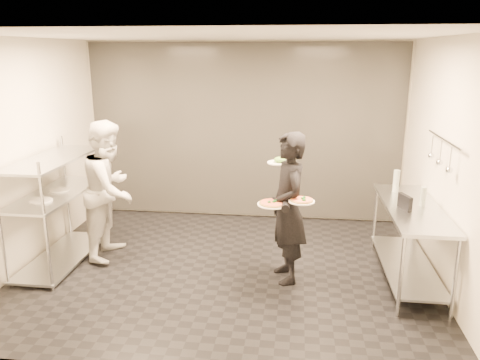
# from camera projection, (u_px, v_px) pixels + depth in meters

# --- Properties ---
(room_shell) EXTENTS (5.00, 4.00, 2.80)m
(room_shell) POSITION_uv_depth(u_px,v_px,m) (237.00, 141.00, 6.61)
(room_shell) COLOR black
(room_shell) RESTS_ON ground
(pass_rack) EXTENTS (0.60, 1.60, 1.50)m
(pass_rack) POSITION_uv_depth(u_px,v_px,m) (57.00, 204.00, 5.91)
(pass_rack) COLOR #B8BBBF
(pass_rack) RESTS_ON ground
(prep_counter) EXTENTS (0.60, 1.80, 0.92)m
(prep_counter) POSITION_uv_depth(u_px,v_px,m) (410.00, 230.00, 5.43)
(prep_counter) COLOR #B8BBBF
(prep_counter) RESTS_ON ground
(utensil_rail) EXTENTS (0.07, 1.20, 0.31)m
(utensil_rail) POSITION_uv_depth(u_px,v_px,m) (441.00, 153.00, 5.16)
(utensil_rail) COLOR #B8BBBF
(utensil_rail) RESTS_ON room_shell
(waiter) EXTENTS (0.60, 0.74, 1.77)m
(waiter) POSITION_uv_depth(u_px,v_px,m) (288.00, 208.00, 5.38)
(waiter) COLOR black
(waiter) RESTS_ON ground
(chef) EXTENTS (0.70, 0.89, 1.80)m
(chef) POSITION_uv_depth(u_px,v_px,m) (110.00, 189.00, 6.06)
(chef) COLOR silver
(chef) RESTS_ON ground
(pizza_plate_near) EXTENTS (0.35, 0.35, 0.05)m
(pizza_plate_near) POSITION_uv_depth(u_px,v_px,m) (273.00, 203.00, 5.18)
(pizza_plate_near) COLOR white
(pizza_plate_near) RESTS_ON waiter
(pizza_plate_far) EXTENTS (0.29, 0.29, 0.05)m
(pizza_plate_far) POSITION_uv_depth(u_px,v_px,m) (302.00, 200.00, 5.07)
(pizza_plate_far) COLOR white
(pizza_plate_far) RESTS_ON waiter
(salad_plate) EXTENTS (0.29, 0.29, 0.07)m
(salad_plate) POSITION_uv_depth(u_px,v_px,m) (280.00, 161.00, 5.54)
(salad_plate) COLOR white
(salad_plate) RESTS_ON waiter
(pos_monitor) EXTENTS (0.12, 0.23, 0.17)m
(pos_monitor) POSITION_uv_depth(u_px,v_px,m) (405.00, 202.00, 5.22)
(pos_monitor) COLOR black
(pos_monitor) RESTS_ON prep_counter
(bottle_green) EXTENTS (0.08, 0.08, 0.28)m
(bottle_green) POSITION_uv_depth(u_px,v_px,m) (396.00, 181.00, 5.87)
(bottle_green) COLOR gray
(bottle_green) RESTS_ON prep_counter
(bottle_clear) EXTENTS (0.07, 0.07, 0.22)m
(bottle_clear) POSITION_uv_depth(u_px,v_px,m) (423.00, 197.00, 5.33)
(bottle_clear) COLOR gray
(bottle_clear) RESTS_ON prep_counter
(bottle_dark) EXTENTS (0.06, 0.06, 0.20)m
(bottle_dark) POSITION_uv_depth(u_px,v_px,m) (398.00, 179.00, 6.09)
(bottle_dark) COLOR black
(bottle_dark) RESTS_ON prep_counter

